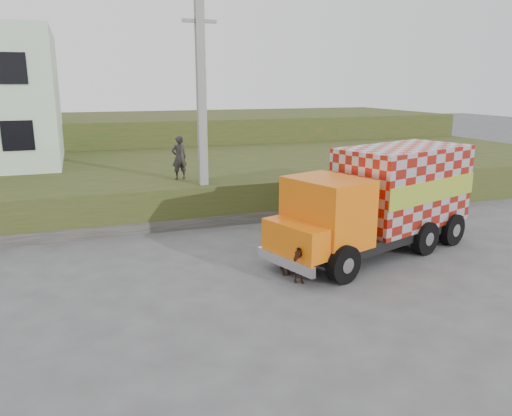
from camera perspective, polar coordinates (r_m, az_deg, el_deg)
name	(u,v)px	position (r m, az deg, el deg)	size (l,w,h in m)	color
ground	(274,260)	(15.00, 2.11, -5.93)	(120.00, 120.00, 0.00)	#474749
embankment	(197,177)	(24.08, -6.71, 3.48)	(40.00, 12.00, 1.50)	#294316
embankment_far	(158,137)	(35.66, -11.16, 7.95)	(40.00, 12.00, 3.00)	#294316
retaining_strip	(180,223)	(18.27, -8.65, -1.75)	(16.00, 0.50, 0.40)	#595651
utility_pole	(202,114)	(18.22, -6.21, 10.67)	(1.20, 0.30, 8.00)	gray
cargo_truck	(382,199)	(15.86, 14.23, 0.97)	(7.54, 4.44, 3.21)	black
cow	(290,260)	(13.37, 3.85, -6.00)	(0.59, 1.29, 1.09)	black
pedestrian	(179,158)	(19.59, -8.77, 5.72)	(0.61, 0.40, 1.68)	#282624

